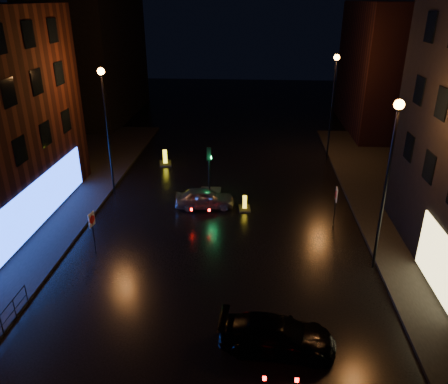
{
  "coord_description": "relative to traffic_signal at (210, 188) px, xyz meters",
  "views": [
    {
      "loc": [
        1.68,
        -12.86,
        12.3
      ],
      "look_at": [
        0.18,
        8.35,
        2.8
      ],
      "focal_mm": 35.0,
      "sensor_mm": 36.0,
      "label": 1
    }
  ],
  "objects": [
    {
      "name": "building_far_right",
      "position": [
        16.2,
        18.0,
        5.5
      ],
      "size": [
        8.0,
        14.0,
        12.0
      ],
      "primitive_type": "cube",
      "color": "black",
      "rests_on": "ground"
    },
    {
      "name": "bollard_far",
      "position": [
        -4.16,
        5.78,
        -0.24
      ],
      "size": [
        1.19,
        1.54,
        1.2
      ],
      "rotation": [
        0.0,
        0.0,
        0.22
      ],
      "color": "black",
      "rests_on": "ground"
    },
    {
      "name": "dark_sedan",
      "position": [
        3.98,
        -13.91,
        0.14
      ],
      "size": [
        4.56,
        2.17,
        1.28
      ],
      "primitive_type": "imported",
      "rotation": [
        0.0,
        0.0,
        1.49
      ],
      "color": "black",
      "rests_on": "ground"
    },
    {
      "name": "bollard_near",
      "position": [
        2.43,
        -1.98,
        -0.3
      ],
      "size": [
        0.82,
        1.14,
        0.93
      ],
      "rotation": [
        0.0,
        0.0,
        0.1
      ],
      "color": "black",
      "rests_on": "ground"
    },
    {
      "name": "road_sign_left",
      "position": [
        -5.3,
        -7.55,
        1.2
      ],
      "size": [
        0.16,
        0.55,
        2.27
      ],
      "rotation": [
        0.0,
        0.0,
        -0.19
      ],
      "color": "black",
      "rests_on": "ground"
    },
    {
      "name": "street_lamp_rnear",
      "position": [
        9.0,
        -8.0,
        5.06
      ],
      "size": [
        0.44,
        0.44,
        8.37
      ],
      "color": "black",
      "rests_on": "ground"
    },
    {
      "name": "road_sign_right",
      "position": [
        7.7,
        -3.78,
        1.3
      ],
      "size": [
        0.11,
        0.58,
        2.4
      ],
      "rotation": [
        0.0,
        0.0,
        3.07
      ],
      "color": "black",
      "rests_on": "ground"
    },
    {
      "name": "street_lamp_lfar",
      "position": [
        -6.6,
        -0.0,
        5.06
      ],
      "size": [
        0.44,
        0.44,
        8.37
      ],
      "color": "black",
      "rests_on": "ground"
    },
    {
      "name": "ground",
      "position": [
        1.2,
        -14.0,
        -0.5
      ],
      "size": [
        120.0,
        120.0,
        0.0
      ],
      "primitive_type": "plane",
      "color": "black",
      "rests_on": "ground"
    },
    {
      "name": "traffic_signal",
      "position": [
        0.0,
        0.0,
        0.0
      ],
      "size": [
        1.4,
        2.4,
        3.45
      ],
      "color": "black",
      "rests_on": "ground"
    },
    {
      "name": "building_far_left",
      "position": [
        -14.8,
        21.0,
        6.5
      ],
      "size": [
        8.0,
        16.0,
        14.0
      ],
      "primitive_type": "cube",
      "color": "black",
      "rests_on": "ground"
    },
    {
      "name": "street_lamp_rfar",
      "position": [
        9.0,
        8.0,
        5.06
      ],
      "size": [
        0.44,
        0.44,
        8.37
      ],
      "color": "black",
      "rests_on": "ground"
    },
    {
      "name": "silver_hatchback",
      "position": [
        -0.13,
        -1.84,
        0.13
      ],
      "size": [
        3.89,
        1.93,
        1.27
      ],
      "primitive_type": "imported",
      "rotation": [
        0.0,
        0.0,
        1.69
      ],
      "color": "#B4B5BC",
      "rests_on": "ground"
    }
  ]
}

